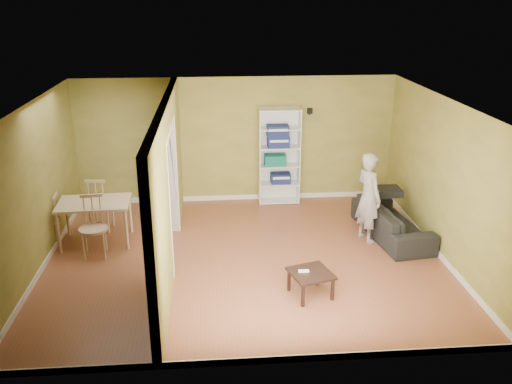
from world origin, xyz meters
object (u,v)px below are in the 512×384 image
Objects in this scene: chair_near at (93,227)px; chair_far at (100,203)px; person at (369,190)px; sofa at (392,216)px; dining_table at (94,206)px; chair_left at (48,220)px; bookshelf at (279,156)px; coffee_table at (311,276)px.

chair_far is at bearing 88.28° from chair_near.
person is 1.83× the size of chair_far.
dining_table is at bearing 80.75° from sofa.
chair_left is (-6.07, 0.17, 0.07)m from sofa.
chair_far is (-0.01, 0.56, -0.16)m from dining_table.
chair_far reaches higher than chair_left.
bookshelf is at bearing -154.01° from chair_far.
chair_far is at bearing 121.75° from chair_left.
sofa reaches higher than coffee_table.
dining_table is (-4.77, 0.28, -0.27)m from person.
bookshelf is 1.91× the size of chair_far.
dining_table is 0.56m from chair_near.
coffee_table is at bearing -31.16° from dining_table.
chair_left is at bearing 80.92° from sofa.
chair_far is (0.80, 0.55, 0.07)m from chair_left.
chair_far is at bearing 61.26° from person.
chair_left is (-5.57, 0.29, -0.50)m from person.
sofa is 1.00× the size of bookshelf.
chair_far is (-3.45, -1.20, -0.47)m from bookshelf.
sofa is at bearing 85.55° from chair_left.
coffee_table is at bearing 124.96° from person.
dining_table is (-3.44, -1.76, -0.31)m from bookshelf.
coffee_table is (-1.82, -1.92, -0.06)m from sofa.
dining_table is at bearing 67.84° from person.
chair_near reaches higher than chair_left.
person is 2.44m from bookshelf.
coffee_table is at bearing 129.02° from sofa.
coffee_table is 0.46× the size of dining_table.
bookshelf reaches higher than sofa.
dining_table is at bearing 148.84° from coffee_table.
sofa is 5.33m from chair_far.
chair_far reaches higher than sofa.
sofa is 1.05× the size of person.
person is at bearing -2.81° from chair_near.
chair_near is 1.00× the size of chair_far.
chair_left is (-0.81, 0.01, -0.23)m from dining_table.
person reaches higher than chair_near.
chair_left is (-4.25, 2.09, 0.13)m from coffee_table.
chair_far is at bearing 142.62° from coffee_table.
coffee_table is (0.01, -3.84, -0.67)m from bookshelf.
bookshelf reaches higher than person.
chair_near is at bearing -145.71° from bookshelf.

